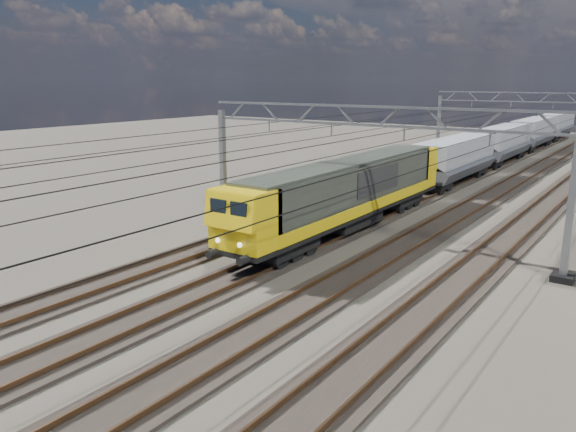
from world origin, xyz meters
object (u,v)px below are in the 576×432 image
Objects in this scene: catenary_gantry_mid at (365,170)px; catenary_gantry_far at (530,124)px; hopper_wagon_third at (534,131)px; locomotive at (349,190)px; hopper_wagon_lead at (455,157)px; hopper_wagon_fourth at (556,124)px; hopper_wagon_mid at (502,142)px.

catenary_gantry_mid is 36.00m from catenary_gantry_far.
catenary_gantry_mid is 48.15m from hopper_wagon_third.
hopper_wagon_third is (-0.00, 46.10, -0.09)m from locomotive.
hopper_wagon_lead is 1.00× the size of hopper_wagon_fourth.
catenary_gantry_mid reaches higher than hopper_wagon_lead.
hopper_wagon_third is 14.20m from hopper_wagon_fourth.
locomotive is 1.62× the size of hopper_wagon_fourth.
hopper_wagon_fourth is (0.00, 42.60, 0.00)m from hopper_wagon_lead.
hopper_wagon_mid is at bearing -90.00° from hopper_wagon_third.
hopper_wagon_fourth is (-2.00, 62.28, -1.67)m from catenary_gantry_mid.
hopper_wagon_mid is at bearing -90.00° from hopper_wagon_fourth.
catenary_gantry_mid is at bearing -84.20° from hopper_wagon_lead.
hopper_wagon_mid and hopper_wagon_fourth have the same top height.
hopper_wagon_lead is at bearing -90.00° from hopper_wagon_mid.
locomotive is 1.62× the size of hopper_wagon_lead.
catenary_gantry_far reaches higher than hopper_wagon_fourth.
hopper_wagon_fourth is at bearing 90.00° from locomotive.
locomotive reaches higher than hopper_wagon_lead.
catenary_gantry_mid reaches higher than locomotive.
hopper_wagon_lead is at bearing -90.00° from hopper_wagon_fourth.
hopper_wagon_lead is (-0.00, 17.70, -0.09)m from locomotive.
hopper_wagon_fourth is (0.00, 14.20, 0.00)m from hopper_wagon_third.
locomotive is 31.90m from hopper_wagon_mid.
catenary_gantry_far is 26.41m from hopper_wagon_fourth.
catenary_gantry_mid and catenary_gantry_far have the same top height.
locomotive is at bearing 135.24° from catenary_gantry_mid.
hopper_wagon_lead is 42.60m from hopper_wagon_fourth.
catenary_gantry_mid is 19.85m from hopper_wagon_lead.
hopper_wagon_mid is 28.40m from hopper_wagon_fourth.
catenary_gantry_mid reaches higher than hopper_wagon_fourth.
hopper_wagon_third is at bearing 90.00° from hopper_wagon_lead.
hopper_wagon_lead is 28.40m from hopper_wagon_third.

